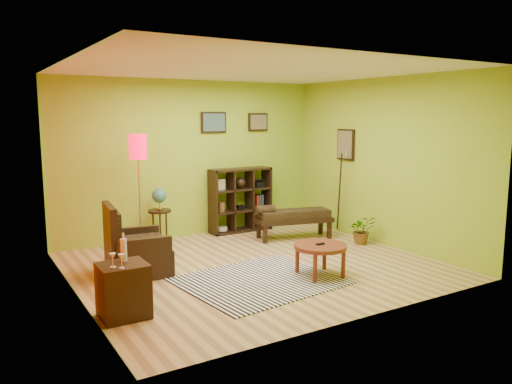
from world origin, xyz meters
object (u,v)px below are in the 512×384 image
coffee_table (320,249)px  floor_lamp (138,158)px  armchair (134,253)px  potted_plant (362,233)px  globe_table (159,202)px  side_cabinet (123,290)px  bench (292,216)px  cube_shelf (241,200)px

coffee_table → floor_lamp: (-1.74, 2.32, 1.15)m
armchair → potted_plant: 3.87m
globe_table → potted_plant: globe_table is taller
armchair → side_cabinet: (-0.57, -1.42, 0.00)m
side_cabinet → globe_table: (1.45, 2.80, 0.42)m
potted_plant → bench: bearing=131.7°
armchair → side_cabinet: 1.53m
globe_table → potted_plant: size_ratio=1.99×
globe_table → cube_shelf: 1.67m
cube_shelf → coffee_table: bearing=-98.0°
potted_plant → globe_table: bearing=149.0°
bench → side_cabinet: bearing=-151.7°
floor_lamp → coffee_table: bearing=-53.1°
potted_plant → floor_lamp: bearing=159.3°
floor_lamp → bench: (2.63, -0.39, -1.13)m
cube_shelf → armchair: bearing=-149.5°
armchair → potted_plant: (3.85, -0.40, -0.11)m
globe_table → bench: size_ratio=0.67×
coffee_table → potted_plant: size_ratio=1.49×
side_cabinet → cube_shelf: size_ratio=0.76×
armchair → cube_shelf: 2.97m
side_cabinet → bench: size_ratio=0.64×
coffee_table → floor_lamp: bearing=126.9°
armchair → potted_plant: bearing=-5.9°
side_cabinet → bench: 4.09m
floor_lamp → potted_plant: (3.45, -1.31, -1.34)m
floor_lamp → globe_table: (0.49, 0.47, -0.81)m
armchair → side_cabinet: size_ratio=1.09×
potted_plant → armchair: bearing=174.1°
globe_table → cube_shelf: (1.66, 0.12, -0.12)m
globe_table → cube_shelf: bearing=4.1°
side_cabinet → floor_lamp: bearing=67.5°
coffee_table → armchair: (-2.14, 1.41, -0.08)m
armchair → globe_table: bearing=57.2°
coffee_table → potted_plant: (1.71, 1.01, -0.19)m
coffee_table → floor_lamp: 3.12m
armchair → cube_shelf: size_ratio=0.83×
armchair → cube_shelf: (2.55, 1.50, 0.30)m
side_cabinet → cube_shelf: bearing=43.1°
side_cabinet → floor_lamp: size_ratio=0.48×
potted_plant → side_cabinet: bearing=-167.0°
side_cabinet → potted_plant: 4.53m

